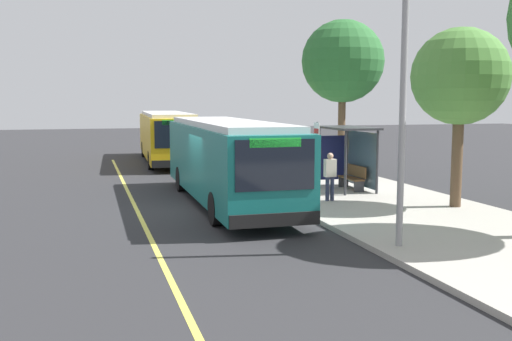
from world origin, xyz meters
TOP-DOWN VIEW (x-y plane):
  - ground_plane at (0.00, 0.00)m, footprint 120.00×120.00m
  - sidewalk_curb at (0.00, 6.00)m, footprint 44.00×6.40m
  - lane_stripe_center at (0.00, -2.20)m, footprint 36.00×0.14m
  - transit_bus_main at (-0.85, 1.01)m, footprint 11.36×2.68m
  - transit_bus_second at (-15.76, 0.85)m, footprint 12.17×3.13m
  - bus_shelter at (-2.09, 6.26)m, footprint 2.90×1.60m
  - waiting_bench at (-1.86, 6.35)m, footprint 1.60×0.48m
  - route_sign_post at (1.09, 3.60)m, footprint 0.44×0.08m
  - pedestrian_commuter at (0.35, 4.41)m, footprint 0.24×0.40m
  - street_tree_near_shelter at (2.57, 7.97)m, footprint 3.16×3.16m
  - street_tree_upstreet at (-7.13, 8.22)m, footprint 3.96×3.96m
  - utility_pole at (6.82, 3.45)m, footprint 0.16×0.16m

SIDE VIEW (x-z plane):
  - ground_plane at x=0.00m, z-range 0.00..0.00m
  - lane_stripe_center at x=0.00m, z-range 0.00..0.01m
  - sidewalk_curb at x=0.00m, z-range 0.00..0.15m
  - waiting_bench at x=-1.86m, z-range 0.16..1.11m
  - pedestrian_commuter at x=0.35m, z-range 0.27..1.96m
  - transit_bus_main at x=-0.85m, z-range 0.14..3.09m
  - transit_bus_second at x=-15.76m, z-range 0.14..3.09m
  - bus_shelter at x=-2.09m, z-range 0.68..3.16m
  - route_sign_post at x=1.09m, z-range 0.56..3.36m
  - utility_pole at x=6.82m, z-range 0.15..6.55m
  - street_tree_near_shelter at x=2.57m, z-range 1.47..7.33m
  - street_tree_upstreet at x=-7.13m, z-range 1.82..9.17m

